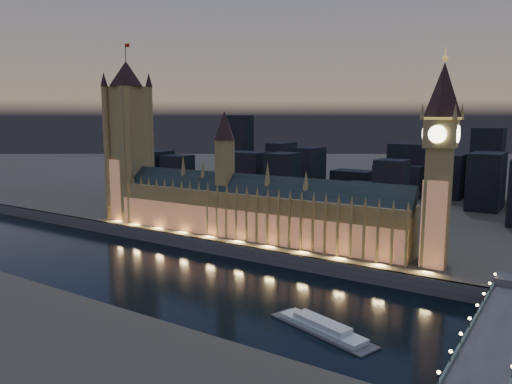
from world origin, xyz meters
The scene contains 9 objects.
ground_plane centered at (0.00, 0.00, 0.00)m, with size 2000.00×2000.00×0.00m, color black.
north_bank centered at (0.00, 520.00, 4.00)m, with size 2000.00×960.00×8.00m, color brown.
embankment_wall centered at (0.00, 41.00, 4.00)m, with size 2000.00×2.50×8.00m, color #494945.
palace_of_westminster centered at (-4.19, 61.74, 26.37)m, with size 202.00×25.03×78.00m.
victoria_tower centered at (-110.00, 61.93, 70.40)m, with size 31.68×31.68×125.58m.
elizabeth_tower centered at (108.00, 61.92, 67.55)m, with size 18.00×18.00×106.88m.
westminster_bridge centered at (146.98, -3.46, 5.99)m, with size 17.22×113.00×15.90m.
river_boat centered at (86.98, -23.31, 1.56)m, with size 49.01×25.42×4.50m.
city_backdrop centered at (32.34, 245.08, 29.84)m, with size 474.62×215.63×75.88m.
Camera 1 is at (166.17, -190.98, 82.80)m, focal length 35.00 mm.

